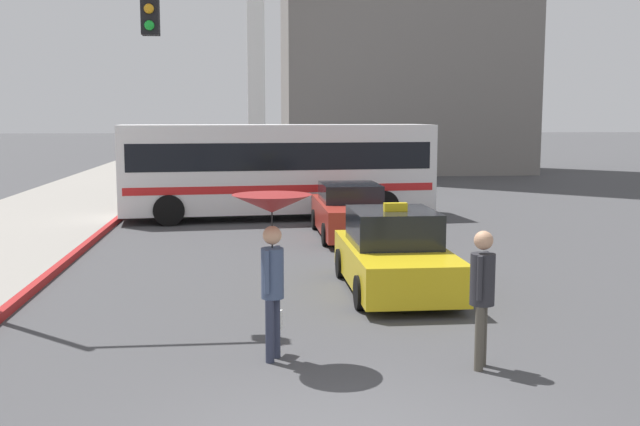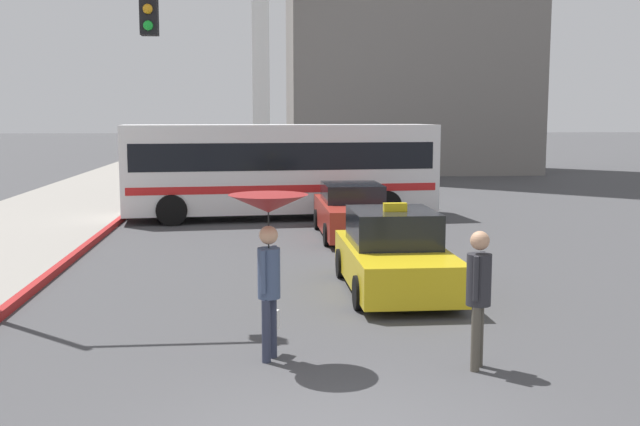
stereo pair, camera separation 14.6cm
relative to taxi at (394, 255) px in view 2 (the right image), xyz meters
The scene contains 6 objects.
taxi is the anchor object (origin of this frame).
sedan_red 6.59m from the taxi, 89.14° to the left, with size 1.91×4.68×1.47m.
city_bus 10.87m from the taxi, 99.32° to the left, with size 10.30×3.44×3.07m.
pedestrian_with_umbrella 4.79m from the taxi, 122.19° to the right, with size 1.08×1.08×2.29m.
pedestrian_man 4.58m from the taxi, 86.83° to the right, with size 0.44×0.45×1.85m.
traffic_light 6.95m from the taxi, 167.99° to the right, with size 3.07×0.38×5.74m.
Camera 2 is at (-0.78, -7.08, 3.32)m, focal length 42.00 mm.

